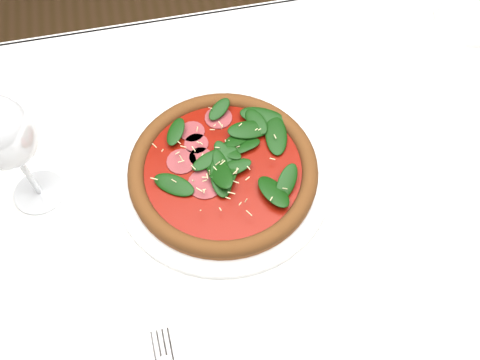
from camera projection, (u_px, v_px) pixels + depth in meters
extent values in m
plane|color=brown|center=(247.00, 335.00, 1.42)|extent=(6.00, 6.00, 0.00)
cube|color=silver|center=(252.00, 207.00, 0.80)|extent=(1.20, 0.80, 0.04)
cylinder|color=#502F20|center=(427.00, 119.00, 1.35)|extent=(0.06, 0.06, 0.71)
cube|color=silver|center=(206.00, 56.00, 1.07)|extent=(1.20, 0.01, 0.22)
cylinder|color=silver|center=(223.00, 175.00, 0.79)|extent=(0.32, 0.32, 0.01)
torus|color=silver|center=(223.00, 174.00, 0.79)|extent=(0.32, 0.32, 0.01)
cylinder|color=#9D5726|center=(223.00, 172.00, 0.79)|extent=(0.31, 0.31, 0.01)
torus|color=#975322|center=(223.00, 169.00, 0.78)|extent=(0.32, 0.32, 0.02)
cylinder|color=maroon|center=(223.00, 169.00, 0.78)|extent=(0.26, 0.26, 0.00)
cylinder|color=#983C42|center=(223.00, 168.00, 0.78)|extent=(0.23, 0.23, 0.00)
ellipsoid|color=#0B3609|center=(223.00, 164.00, 0.77)|extent=(0.25, 0.25, 0.02)
cylinder|color=beige|center=(223.00, 162.00, 0.76)|extent=(0.23, 0.23, 0.00)
cylinder|color=silver|center=(40.00, 192.00, 0.78)|extent=(0.07, 0.07, 0.00)
cylinder|color=silver|center=(28.00, 174.00, 0.74)|extent=(0.01, 0.01, 0.10)
ellipsoid|color=silver|center=(1.00, 133.00, 0.66)|extent=(0.08, 0.08, 0.11)
cube|color=silver|center=(163.00, 348.00, 0.66)|extent=(0.03, 0.05, 0.00)
cylinder|color=silver|center=(472.00, 20.00, 0.96)|extent=(0.13, 0.13, 0.01)
torus|color=silver|center=(472.00, 18.00, 0.96)|extent=(0.13, 0.13, 0.01)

